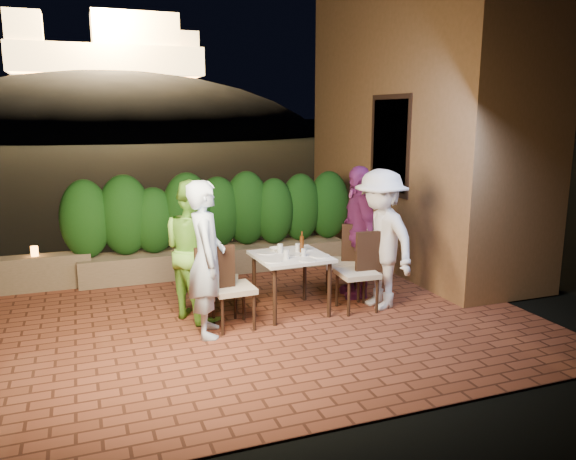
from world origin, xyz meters
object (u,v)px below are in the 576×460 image
diner_blue (206,259)px  diner_purple (358,232)px  bowl (276,249)px  parapet_lamp (34,251)px  chair_left_front (233,287)px  diner_green (194,250)px  chair_left_back (221,279)px  beer_bottle (302,242)px  chair_right_front (357,271)px  chair_right_back (343,261)px  diner_white (380,240)px  dining_table (291,284)px

diner_blue → diner_purple: bearing=-63.2°
bowl → parapet_lamp: (-3.00, 1.86, -0.20)m
bowl → chair_left_front: 0.93m
diner_green → chair_left_back: bearing=-119.5°
beer_bottle → chair_right_front: 0.80m
chair_right_front → diner_green: size_ratio=0.59×
diner_purple → diner_green: bearing=-79.1°
chair_right_back → diner_white: 0.68m
parapet_lamp → chair_left_front: bearing=-46.4°
dining_table → diner_blue: size_ratio=0.49×
diner_purple → chair_left_back: bearing=-78.1°
dining_table → diner_green: 1.29m
beer_bottle → chair_left_back: (-1.03, 0.15, -0.43)m
chair_right_back → chair_left_front: bearing=38.0°
diner_purple → chair_left_front: bearing=-64.2°
diner_green → parapet_lamp: size_ratio=12.30×
dining_table → bowl: bowl is taller
chair_right_back → diner_purple: size_ratio=0.57×
beer_bottle → chair_right_front: (0.65, -0.29, -0.38)m
chair_right_back → diner_white: size_ratio=0.57×
bowl → diner_purple: (1.20, 0.04, 0.13)m
diner_purple → parapet_lamp: diner_purple is taller
chair_left_front → diner_green: 0.71m
chair_right_back → diner_purple: diner_purple is taller
chair_left_front → diner_blue: diner_blue is taller
parapet_lamp → diner_purple: bearing=-23.4°
dining_table → chair_right_back: (0.87, 0.28, 0.14)m
diner_blue → diner_green: diner_blue is taller
beer_bottle → diner_purple: diner_purple is taller
diner_blue → diner_white: diner_white is taller
chair_left_front → chair_right_front: (1.65, 0.04, 0.01)m
dining_table → chair_right_back: chair_right_back is taller
dining_table → chair_right_front: 0.86m
dining_table → diner_green: (-1.17, 0.25, 0.49)m
dining_table → bowl: bearing=109.8°
chair_right_front → diner_green: (-2.00, 0.47, 0.35)m
parapet_lamp → chair_left_back: bearing=-40.3°
chair_left_front → parapet_lamp: (-2.27, 2.38, 0.07)m
dining_table → diner_purple: diner_purple is taller
beer_bottle → chair_left_front: size_ratio=0.27×
dining_table → diner_white: (1.15, -0.21, 0.53)m
chair_right_front → dining_table: bearing=-12.1°
chair_right_front → diner_blue: 2.01m
chair_left_back → dining_table: bearing=1.5°
chair_left_front → parapet_lamp: bearing=131.0°
diner_blue → parapet_lamp: bearing=48.5°
chair_right_front → chair_right_back: (0.04, 0.50, 0.00)m
chair_left_front → chair_left_back: 0.48m
beer_bottle → chair_right_front: bearing=-24.5°
chair_left_back → chair_right_front: 1.73m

